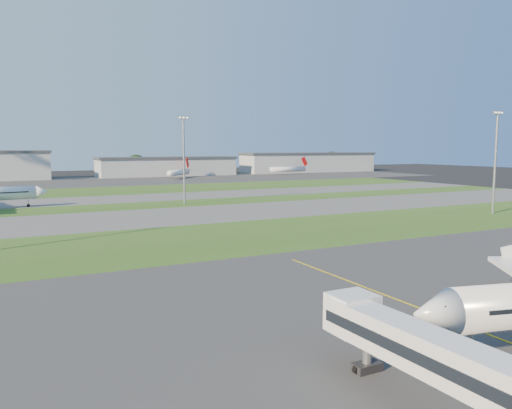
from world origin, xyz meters
TOP-DOWN VIEW (x-y plane):
  - ground at (0.00, 0.00)m, footprint 700.00×700.00m
  - apron_near at (0.00, 0.00)m, footprint 300.00×70.00m
  - grass_strip_a at (0.00, 52.00)m, footprint 300.00×34.00m
  - taxiway_a at (0.00, 85.00)m, footprint 300.00×32.00m
  - grass_strip_b at (0.00, 110.00)m, footprint 300.00×18.00m
  - taxiway_b at (0.00, 132.00)m, footprint 300.00×26.00m
  - grass_strip_c at (0.00, 165.00)m, footprint 300.00×40.00m
  - apron_far at (0.00, 225.00)m, footprint 400.00×80.00m
  - yellow_line at (5.00, 0.00)m, footprint 0.25×60.00m
  - jet_bridge at (-9.81, -15.24)m, footprint 4.20×26.90m
  - mini_jet_near at (53.53, 228.64)m, footprint 19.90×22.87m
  - mini_jet_far at (126.47, 234.99)m, footprint 28.63×5.37m
  - light_mast_centre at (15.00, 108.00)m, footprint 3.20×0.70m
  - light_mast_east at (78.00, 52.00)m, footprint 3.20×0.70m
  - hangar_east at (55.00, 255.00)m, footprint 81.60×23.00m
  - hangar_far_east at (155.00, 255.00)m, footprint 96.90×23.00m
  - tree_mid_west at (-20.00, 266.00)m, footprint 9.90×9.90m
  - tree_mid_east at (40.00, 269.00)m, footprint 11.55×11.55m
  - tree_east at (115.00, 267.00)m, footprint 10.45×10.45m
  - tree_far_east at (185.00, 271.00)m, footprint 12.65×12.65m

SIDE VIEW (x-z plane):
  - ground at x=0.00m, z-range 0.00..0.00m
  - yellow_line at x=5.00m, z-range -0.01..0.01m
  - apron_near at x=0.00m, z-range 0.00..0.01m
  - grass_strip_a at x=0.00m, z-range 0.00..0.01m
  - taxiway_a at x=0.00m, z-range 0.00..0.01m
  - grass_strip_b at x=0.00m, z-range 0.00..0.01m
  - taxiway_b at x=0.00m, z-range 0.00..0.01m
  - grass_strip_c at x=0.00m, z-range 0.00..0.01m
  - apron_far at x=0.00m, z-range 0.00..0.01m
  - mini_jet_near at x=53.53m, z-range -1.46..8.02m
  - mini_jet_far at x=126.47m, z-range -1.46..8.02m
  - jet_bridge at x=-9.81m, z-range 0.91..7.11m
  - hangar_east at x=55.00m, z-range 0.04..11.24m
  - tree_mid_west at x=-20.00m, z-range 0.44..11.24m
  - tree_east at x=115.00m, z-range 0.46..11.86m
  - hangar_far_east at x=155.00m, z-range 0.04..13.24m
  - tree_mid_east at x=40.00m, z-range 0.51..13.11m
  - tree_far_east at x=185.00m, z-range 0.56..14.36m
  - light_mast_centre at x=15.00m, z-range 1.91..27.71m
  - light_mast_east at x=78.00m, z-range 1.91..27.71m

